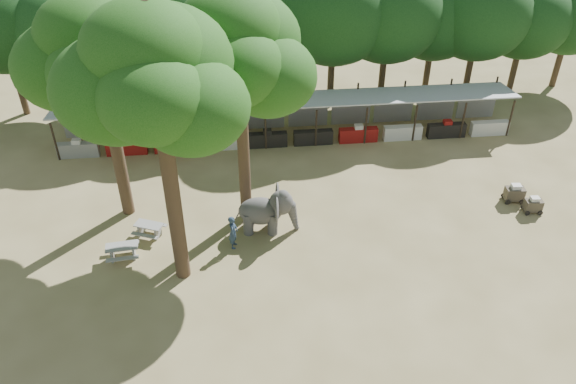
{
  "coord_description": "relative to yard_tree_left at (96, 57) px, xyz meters",
  "views": [
    {
      "loc": [
        -3.35,
        -16.85,
        17.22
      ],
      "look_at": [
        -1.0,
        5.0,
        2.0
      ],
      "focal_mm": 35.0,
      "sensor_mm": 36.0,
      "label": 1
    }
  ],
  "objects": [
    {
      "name": "yard_tree_back",
      "position": [
        6.0,
        -1.0,
        0.34
      ],
      "size": [
        7.1,
        6.9,
        11.36
      ],
      "color": "#332316",
      "rests_on": "ground"
    },
    {
      "name": "elephant",
      "position": [
        7.13,
        -2.4,
        -7.06
      ],
      "size": [
        3.03,
        2.29,
        2.28
      ],
      "rotation": [
        0.0,
        0.0,
        -0.11
      ],
      "color": "#403E3E",
      "rests_on": "ground"
    },
    {
      "name": "handler",
      "position": [
        5.43,
        -3.53,
        -7.34
      ],
      "size": [
        0.51,
        0.68,
        1.72
      ],
      "primitive_type": "imported",
      "rotation": [
        0.0,
        0.0,
        1.4
      ],
      "color": "#26384C",
      "rests_on": "ground"
    },
    {
      "name": "backdrop_trees",
      "position": [
        9.13,
        11.81,
        -2.69
      ],
      "size": [
        46.46,
        5.95,
        8.33
      ],
      "color": "#332316",
      "rests_on": "ground"
    },
    {
      "name": "picnic_table_near",
      "position": [
        0.35,
        -3.81,
        -7.73
      ],
      "size": [
        1.57,
        1.44,
        0.72
      ],
      "rotation": [
        0.0,
        0.0,
        0.1
      ],
      "color": "gray",
      "rests_on": "ground"
    },
    {
      "name": "yard_tree_center",
      "position": [
        3.0,
        -5.0,
        1.01
      ],
      "size": [
        7.1,
        6.9,
        12.04
      ],
      "color": "#332316",
      "rests_on": "ground"
    },
    {
      "name": "picnic_table_far",
      "position": [
        1.41,
        -2.27,
        -7.76
      ],
      "size": [
        1.72,
        1.64,
        0.67
      ],
      "rotation": [
        0.0,
        0.0,
        -0.4
      ],
      "color": "gray",
      "rests_on": "ground"
    },
    {
      "name": "vendor_stalls",
      "position": [
        9.13,
        6.65,
        -7.02
      ],
      "size": [
        28.0,
        2.99,
        2.8
      ],
      "color": "#A6A9AE",
      "rests_on": "ground"
    },
    {
      "name": "ground",
      "position": [
        9.13,
        -7.19,
        -8.2
      ],
      "size": [
        100.0,
        100.0,
        0.0
      ],
      "primitive_type": "plane",
      "color": "olive",
      "rests_on": "ground"
    },
    {
      "name": "yard_tree_left",
      "position": [
        0.0,
        0.0,
        0.0
      ],
      "size": [
        7.1,
        6.9,
        11.02
      ],
      "color": "#332316",
      "rests_on": "ground"
    },
    {
      "name": "cart_front",
      "position": [
        20.66,
        -2.44,
        -7.75
      ],
      "size": [
        0.97,
        0.67,
        0.92
      ],
      "rotation": [
        0.0,
        0.0,
        -0.07
      ],
      "color": "#3A3227",
      "rests_on": "ground"
    },
    {
      "name": "cart_back",
      "position": [
        20.12,
        -1.41,
        -7.69
      ],
      "size": [
        1.11,
        0.78,
        1.03
      ],
      "rotation": [
        0.0,
        0.0,
        -0.09
      ],
      "color": "#3A3227",
      "rests_on": "ground"
    }
  ]
}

